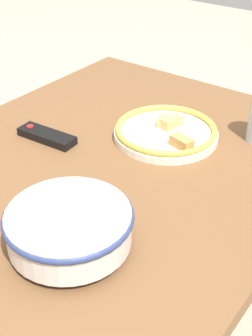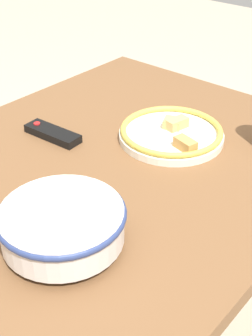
{
  "view_description": "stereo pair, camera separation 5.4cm",
  "coord_description": "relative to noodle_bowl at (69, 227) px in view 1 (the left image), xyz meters",
  "views": [
    {
      "loc": [
        -0.66,
        -0.57,
        1.28
      ],
      "look_at": [
        0.0,
        -0.08,
        0.74
      ],
      "focal_mm": 50.0,
      "sensor_mm": 36.0,
      "label": 1
    },
    {
      "loc": [
        -0.62,
        -0.62,
        1.28
      ],
      "look_at": [
        0.0,
        -0.08,
        0.74
      ],
      "focal_mm": 50.0,
      "sensor_mm": 36.0,
      "label": 2
    }
  ],
  "objects": [
    {
      "name": "food_plate",
      "position": [
        0.43,
        0.08,
        -0.03
      ],
      "size": [
        0.26,
        0.26,
        0.04
      ],
      "color": "silver",
      "rests_on": "dining_table"
    },
    {
      "name": "tv_remote",
      "position": [
        0.25,
        0.31,
        -0.04
      ],
      "size": [
        0.06,
        0.16,
        0.02
      ],
      "rotation": [
        0.0,
        0.0,
        0.07
      ],
      "color": "black",
      "rests_on": "dining_table"
    },
    {
      "name": "dining_table",
      "position": [
        0.22,
        0.12,
        -0.13
      ],
      "size": [
        1.17,
        0.85,
        0.7
      ],
      "color": "brown",
      "rests_on": "ground_plane"
    },
    {
      "name": "noodle_bowl",
      "position": [
        0.0,
        0.0,
        0.0
      ],
      "size": [
        0.23,
        0.23,
        0.08
      ],
      "color": "silver",
      "rests_on": "dining_table"
    }
  ]
}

